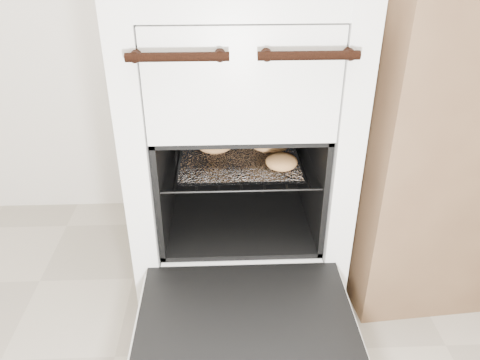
# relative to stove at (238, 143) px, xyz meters

# --- Properties ---
(stove) EXTENTS (0.65, 0.72, 0.99)m
(stove) POSITION_rel_stove_xyz_m (0.00, 0.00, 0.00)
(stove) COLOR white
(stove) RESTS_ON ground
(oven_door) EXTENTS (0.58, 0.45, 0.04)m
(oven_door) POSITION_rel_stove_xyz_m (-0.00, -0.54, -0.27)
(oven_door) COLOR black
(oven_door) RESTS_ON stove
(oven_rack) EXTENTS (0.47, 0.45, 0.01)m
(oven_rack) POSITION_rel_stove_xyz_m (-0.00, -0.07, -0.02)
(oven_rack) COLOR black
(oven_rack) RESTS_ON stove
(foil_sheet) EXTENTS (0.37, 0.32, 0.01)m
(foil_sheet) POSITION_rel_stove_xyz_m (-0.00, -0.09, -0.01)
(foil_sheet) COLOR white
(foil_sheet) RESTS_ON oven_rack
(baked_rolls) EXTENTS (0.34, 0.29, 0.05)m
(baked_rolls) POSITION_rel_stove_xyz_m (0.05, -0.06, 0.02)
(baked_rolls) COLOR tan
(baked_rolls) RESTS_ON foil_sheet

